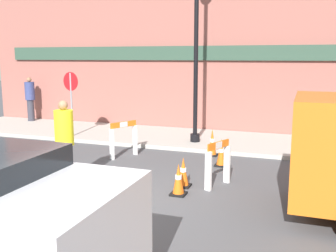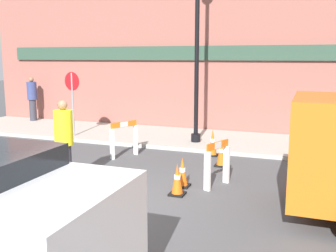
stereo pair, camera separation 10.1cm
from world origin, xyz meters
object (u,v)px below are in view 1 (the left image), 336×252
(streetlamp_post, at_px, (197,7))
(stop_sign, at_px, (71,93))
(person_worker, at_px, (65,141))
(person_pedestrian, at_px, (30,98))

(streetlamp_post, xyz_separation_m, stop_sign, (-4.02, -0.49, -2.59))
(stop_sign, bearing_deg, streetlamp_post, -163.31)
(streetlamp_post, relative_size, person_worker, 3.50)
(streetlamp_post, bearing_deg, person_pedestrian, 167.67)
(stop_sign, distance_m, person_pedestrian, 3.95)
(streetlamp_post, relative_size, person_pedestrian, 3.60)
(streetlamp_post, distance_m, stop_sign, 4.81)
(streetlamp_post, height_order, person_worker, streetlamp_post)
(streetlamp_post, distance_m, person_worker, 5.76)
(stop_sign, relative_size, person_worker, 1.15)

